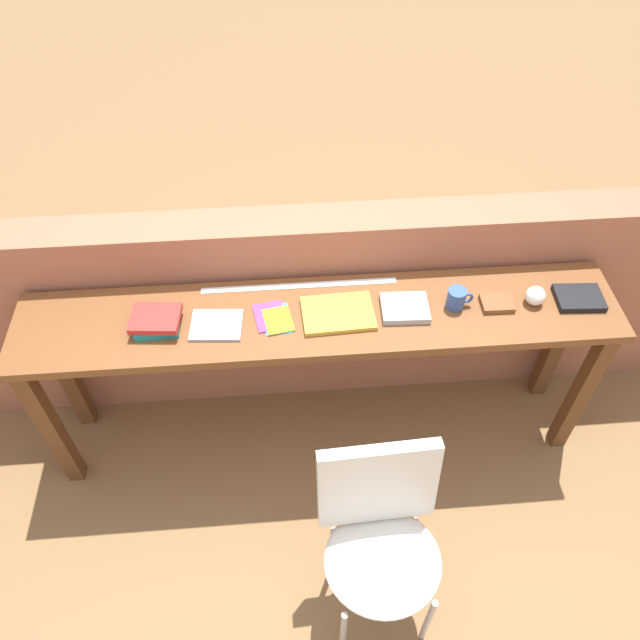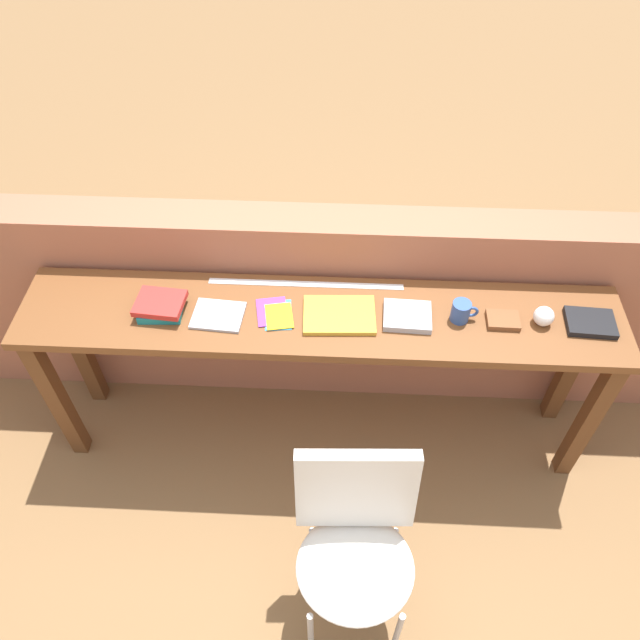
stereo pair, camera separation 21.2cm
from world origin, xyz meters
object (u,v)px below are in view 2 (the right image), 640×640
Objects in this scene: pamphlet_pile_colourful at (276,314)px; sports_ball_small at (544,316)px; leather_journal_brown at (503,320)px; mug at (461,311)px; book_repair_rightmost at (590,323)px; book_stack_leftmost at (161,306)px; book_open_centre at (339,315)px; chair_white_moulded at (355,541)px; magazine_cycling at (218,315)px.

pamphlet_pile_colourful is 2.36× the size of sports_ball_small.
leather_journal_brown is 0.16m from sports_ball_small.
sports_ball_small is at bearing 2.26° from leather_journal_brown.
book_repair_rightmost is (0.52, -0.01, -0.03)m from mug.
sports_ball_small reaches higher than book_stack_leftmost.
book_repair_rightmost is at bearing 1.47° from leather_journal_brown.
book_open_centre is 1.01m from book_repair_rightmost.
chair_white_moulded is 4.33× the size of book_stack_leftmost.
book_repair_rightmost reaches higher than book_open_centre.
magazine_cycling is at bearing -175.00° from pamphlet_pile_colourful.
book_stack_leftmost is 1.58× the size of leather_journal_brown.
magazine_cycling is 1.86× the size of mug.
mug is 0.52m from book_repair_rightmost.
sports_ball_small reaches higher than book_repair_rightmost.
book_open_centre is (-0.09, 0.78, 0.36)m from chair_white_moulded.
magazine_cycling is at bearing -178.81° from sports_ball_small.
magazine_cycling is at bearing -178.03° from mug.
book_stack_leftmost reaches higher than book_repair_rightmost.
leather_journal_brown reaches higher than pamphlet_pile_colourful.
magazine_cycling is 1.06× the size of pamphlet_pile_colourful.
mug is (0.98, 0.03, 0.04)m from magazine_cycling.
pamphlet_pile_colourful is (-0.35, 0.78, 0.36)m from chair_white_moulded.
sports_ball_small is at bearing 47.32° from chair_white_moulded.
leather_journal_brown is at bearing 0.18° from book_stack_leftmost.
chair_white_moulded is 4.63× the size of book_repair_rightmost.
mug is at bearing 0.67° from book_stack_leftmost.
magazine_cycling is at bearing 127.38° from chair_white_moulded.
magazine_cycling is (0.24, -0.02, -0.02)m from book_stack_leftmost.
magazine_cycling is at bearing -4.76° from book_stack_leftmost.
book_open_centre is at bearing 0.29° from pamphlet_pile_colourful.
book_stack_leftmost is at bearing -178.71° from leather_journal_brown.
leather_journal_brown is at bearing 5.66° from magazine_cycling.
sports_ball_small is (1.08, 0.01, 0.04)m from pamphlet_pile_colourful.
pamphlet_pile_colourful is at bearing -176.43° from book_repair_rightmost.
sports_ball_small is at bearing -176.98° from book_repair_rightmost.
book_repair_rightmost reaches higher than leather_journal_brown.
book_open_centre is 2.65× the size of mug.
book_repair_rightmost is (1.50, 0.03, 0.01)m from magazine_cycling.
book_repair_rightmost reaches higher than magazine_cycling.
book_open_centre is 3.57× the size of sports_ball_small.
book_open_centre is at bearing -179.63° from sports_ball_small.
leather_journal_brown is at bearing -178.85° from sports_ball_small.
leather_journal_brown is (0.66, 0.00, 0.00)m from book_open_centre.
sports_ball_small is 0.43× the size of book_repair_rightmost.
magazine_cycling is 1.58× the size of leather_journal_brown.
magazine_cycling is at bearing -175.69° from book_repair_rightmost.
magazine_cycling is 1.50m from book_repair_rightmost.
book_stack_leftmost is at bearing -179.72° from sports_ball_small.
book_open_centre reaches higher than chair_white_moulded.
magazine_cycling is 1.16m from leather_journal_brown.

